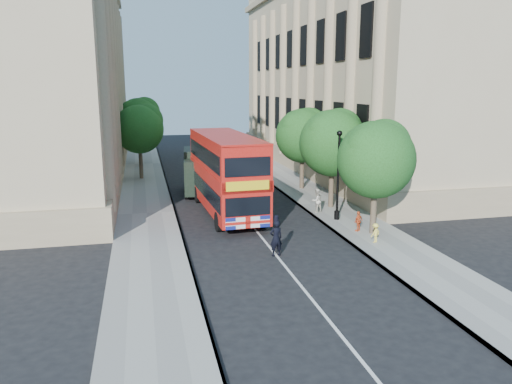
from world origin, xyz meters
TOP-DOWN VIEW (x-y plane):
  - ground at (0.00, 0.00)m, footprint 120.00×120.00m
  - pavement_right at (5.75, 10.00)m, footprint 3.50×80.00m
  - pavement_left at (-5.75, 10.00)m, footprint 3.50×80.00m
  - building_right at (13.80, 24.00)m, footprint 12.00×38.00m
  - building_left at (-13.80, 24.00)m, footprint 12.00×38.00m
  - tree_right_near at (5.84, 3.03)m, footprint 4.00×4.00m
  - tree_right_mid at (5.84, 9.03)m, footprint 4.20×4.20m
  - tree_right_far at (5.84, 15.03)m, footprint 4.00×4.00m
  - tree_left_far at (-5.96, 22.03)m, footprint 4.00×4.00m
  - tree_left_back at (-5.96, 30.03)m, footprint 4.20×4.20m
  - lamp_post at (5.00, 6.00)m, footprint 0.32×0.32m
  - double_decker_bus at (-0.96, 9.17)m, footprint 3.24×10.43m
  - box_van at (-1.81, 15.43)m, footprint 2.76×5.73m
  - police_constable at (-0.03, 1.00)m, footprint 0.68×0.51m
  - woman_pedestrian at (4.40, 7.80)m, footprint 0.87×0.77m
  - child_a at (5.21, 3.49)m, footprint 0.68×0.55m
  - child_b at (5.21, 1.50)m, footprint 0.73×0.62m

SIDE VIEW (x-z plane):
  - ground at x=0.00m, z-range 0.00..0.00m
  - pavement_right at x=5.75m, z-range 0.00..0.12m
  - pavement_left at x=-5.75m, z-range 0.00..0.12m
  - child_b at x=5.21m, z-range 0.12..1.09m
  - child_a at x=5.21m, z-range 0.12..1.21m
  - police_constable at x=-0.03m, z-range 0.00..1.70m
  - woman_pedestrian at x=4.40m, z-range 0.12..1.60m
  - box_van at x=-1.81m, z-range -0.03..3.14m
  - lamp_post at x=5.00m, z-range -0.07..5.09m
  - double_decker_bus at x=-0.96m, z-range 0.25..5.01m
  - tree_right_near at x=5.84m, z-range 1.21..7.29m
  - tree_right_far at x=5.84m, z-range 1.24..7.39m
  - tree_left_far at x=-5.96m, z-range 1.30..7.59m
  - tree_right_mid at x=5.84m, z-range 1.26..7.63m
  - tree_left_back at x=-5.96m, z-range 1.38..8.03m
  - building_right at x=13.80m, z-range 0.00..18.00m
  - building_left at x=-13.80m, z-range 0.00..18.00m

